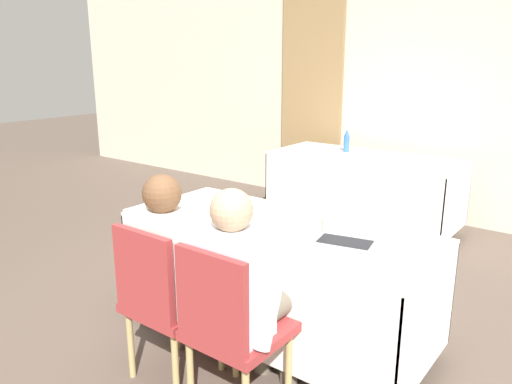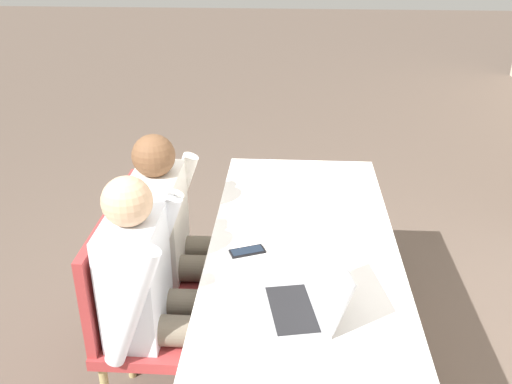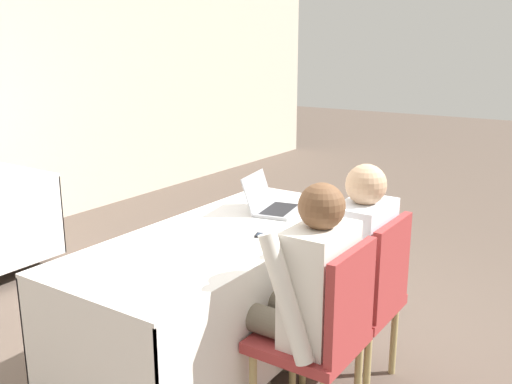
% 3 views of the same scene
% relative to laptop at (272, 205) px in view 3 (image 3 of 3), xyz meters
% --- Properties ---
extents(ground_plane, '(24.00, 24.00, 0.00)m').
position_rel_laptop_xyz_m(ground_plane, '(-0.47, 0.01, -0.80)').
color(ground_plane, brown).
extents(conference_table_near, '(1.89, 0.82, 0.76)m').
position_rel_laptop_xyz_m(conference_table_near, '(-0.47, 0.01, -0.22)').
color(conference_table_near, white).
rests_on(conference_table_near, ground_plane).
extents(laptop, '(0.37, 0.34, 0.22)m').
position_rel_laptop_xyz_m(laptop, '(0.00, 0.00, 0.00)').
color(laptop, '#99999E').
rests_on(laptop, conference_table_near).
extents(cell_phone, '(0.12, 0.16, 0.01)m').
position_rel_laptop_xyz_m(cell_phone, '(-0.39, -0.23, -0.04)').
color(cell_phone, black).
rests_on(cell_phone, conference_table_near).
extents(paper_beside_laptop, '(0.26, 0.33, 0.00)m').
position_rel_laptop_xyz_m(paper_beside_laptop, '(-0.16, -0.12, -0.04)').
color(paper_beside_laptop, white).
rests_on(paper_beside_laptop, conference_table_near).
extents(chair_near_left, '(0.44, 0.44, 0.90)m').
position_rel_laptop_xyz_m(chair_near_left, '(-0.70, -0.71, -0.30)').
color(chair_near_left, tan).
rests_on(chair_near_left, ground_plane).
extents(chair_near_right, '(0.44, 0.44, 0.90)m').
position_rel_laptop_xyz_m(chair_near_right, '(-0.24, -0.71, -0.30)').
color(chair_near_right, tan).
rests_on(chair_near_right, ground_plane).
extents(person_checkered_shirt, '(0.50, 0.52, 1.16)m').
position_rel_laptop_xyz_m(person_checkered_shirt, '(-0.70, -0.61, -0.14)').
color(person_checkered_shirt, '#665B4C').
rests_on(person_checkered_shirt, ground_plane).
extents(person_white_shirt, '(0.50, 0.52, 1.16)m').
position_rel_laptop_xyz_m(person_white_shirt, '(-0.24, -0.61, -0.14)').
color(person_white_shirt, '#665B4C').
rests_on(person_white_shirt, ground_plane).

